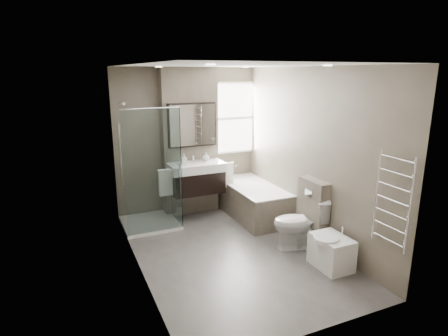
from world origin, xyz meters
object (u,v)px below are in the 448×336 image
toilet (299,223)px  vanity (197,177)px  bathtub (252,199)px  bidet (331,251)px

toilet → vanity: bearing=-134.0°
bathtub → toilet: 1.37m
bathtub → bidet: (0.09, -2.03, -0.09)m
vanity → toilet: vanity is taller
vanity → bidet: bearing=-66.7°
toilet → bidet: toilet is taller
bidet → vanity: bearing=113.3°
toilet → bathtub: bearing=-161.9°
vanity → toilet: bearing=-60.2°
vanity → bidet: (1.01, -2.36, -0.51)m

